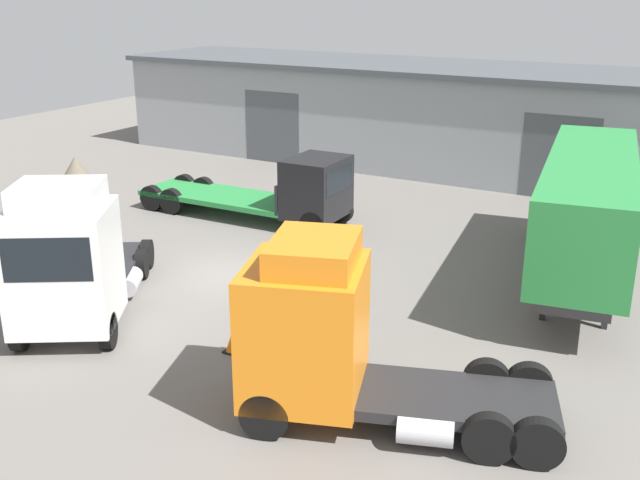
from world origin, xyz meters
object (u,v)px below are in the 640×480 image
Objects in this scene: tractor_unit_white at (70,262)px; traffic_cone at (232,343)px; tractor_unit_orange at (330,336)px; container_trailer_green at (588,204)px; gravel_pile at (77,178)px; flatbed_truck_black at (284,191)px.

tractor_unit_white is 12.75× the size of traffic_cone.
container_trailer_green is at bearing -125.40° from tractor_unit_orange.
tractor_unit_white reaches higher than gravel_pile.
flatbed_truck_black is 10.65m from traffic_cone.
tractor_unit_white is at bearing -167.45° from traffic_cone.
tractor_unit_white is at bearing -43.68° from gravel_pile.
container_trailer_green is 11.16m from flatbed_truck_black.
tractor_unit_orange is (7.98, -10.92, 0.57)m from flatbed_truck_black.
tractor_unit_white is 0.64× the size of container_trailer_green.
container_trailer_green is 19.80× the size of traffic_cone.
gravel_pile is at bearing -171.50° from flatbed_truck_black.
flatbed_truck_black is 15.69× the size of traffic_cone.
tractor_unit_white is 7.88m from tractor_unit_orange.
gravel_pile is (-9.44, 9.02, -0.96)m from tractor_unit_white.
tractor_unit_white is 13.09m from gravel_pile.
container_trailer_green is at bearing 2.78° from gravel_pile.
flatbed_truck_black reaches higher than gravel_pile.
container_trailer_green reaches higher than traffic_cone.
tractor_unit_orange reaches higher than gravel_pile.
flatbed_truck_black is 9.47m from gravel_pile.
tractor_unit_white reaches higher than container_trailer_green.
traffic_cone is (-3.49, 1.32, -1.61)m from tractor_unit_orange.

